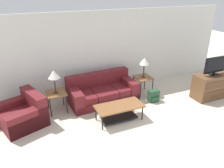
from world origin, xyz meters
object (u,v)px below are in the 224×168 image
(tv_console, at_px, (211,86))
(backpack, at_px, (154,96))
(table_lamp_left, at_px, (54,75))
(table_lamp_right, at_px, (144,62))
(couch, at_px, (102,92))
(television, at_px, (215,65))
(side_table_right, at_px, (143,79))
(armchair, at_px, (23,114))
(coffee_table, at_px, (119,109))
(side_table_left, at_px, (56,94))

(tv_console, relative_size, backpack, 3.11)
(table_lamp_left, bearing_deg, table_lamp_right, 0.00)
(table_lamp_left, bearing_deg, couch, 3.45)
(television, bearing_deg, backpack, 165.17)
(side_table_right, bearing_deg, armchair, -175.56)
(table_lamp_left, bearing_deg, backpack, -12.18)
(tv_console, height_order, television, television)
(side_table_right, height_order, tv_console, tv_console)
(side_table_right, bearing_deg, coffee_table, -140.94)
(armchair, relative_size, tv_console, 1.16)
(coffee_table, xyz_separation_m, side_table_left, (-1.40, 1.11, 0.20))
(television, bearing_deg, table_lamp_left, 166.78)
(television, bearing_deg, coffee_table, -179.42)
(armchair, distance_m, television, 5.62)
(side_table_left, distance_m, table_lamp_left, 0.58)
(table_lamp_right, height_order, backpack, table_lamp_right)
(side_table_right, bearing_deg, television, -30.65)
(table_lamp_right, distance_m, backpack, 1.10)
(couch, distance_m, side_table_right, 1.41)
(armchair, bearing_deg, side_table_left, 17.49)
(couch, bearing_deg, side_table_right, -3.44)
(armchair, bearing_deg, table_lamp_right, 4.44)
(armchair, distance_m, coffee_table, 2.45)
(coffee_table, relative_size, table_lamp_right, 1.92)
(television, height_order, backpack, television)
(table_lamp_left, distance_m, television, 4.72)
(table_lamp_right, xyz_separation_m, television, (1.82, -1.08, -0.02))
(couch, distance_m, tv_console, 3.42)
(side_table_left, height_order, table_lamp_right, table_lamp_right)
(armchair, height_order, tv_console, armchair)
(side_table_left, relative_size, table_lamp_left, 0.89)
(table_lamp_right, bearing_deg, backpack, -87.25)
(armchair, xyz_separation_m, television, (5.50, -0.79, 0.79))
(couch, bearing_deg, table_lamp_left, -176.55)
(couch, relative_size, tv_console, 1.81)
(armchair, distance_m, tv_console, 5.56)
(armchair, relative_size, table_lamp_right, 2.05)
(coffee_table, relative_size, television, 1.55)
(coffee_table, height_order, television, television)
(side_table_left, bearing_deg, coffee_table, -38.41)
(side_table_left, distance_m, tv_console, 4.72)
(coffee_table, relative_size, side_table_left, 2.15)
(television, relative_size, backpack, 2.17)
(side_table_left, relative_size, tv_console, 0.50)
(television, bearing_deg, couch, 160.09)
(couch, height_order, television, television)
(table_lamp_left, height_order, backpack, table_lamp_left)
(coffee_table, distance_m, table_lamp_left, 1.95)
(tv_console, bearing_deg, table_lamp_left, 166.77)
(tv_console, bearing_deg, backpack, 165.15)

